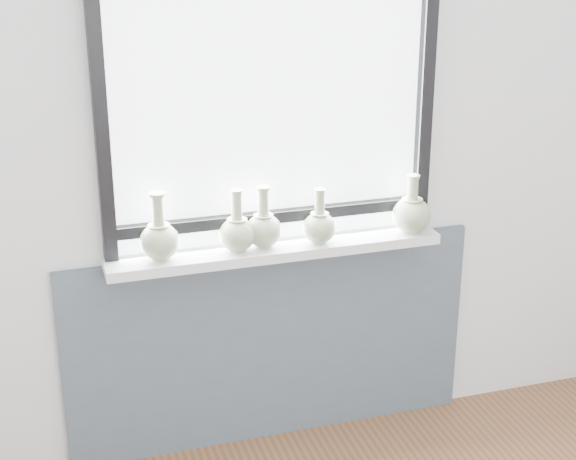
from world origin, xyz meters
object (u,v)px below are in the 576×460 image
object	(u,v)px
vase_c	(264,227)
vase_e	(412,213)
vase_b	(237,232)
windowsill	(276,250)
vase_a	(160,238)
vase_d	(320,225)

from	to	relation	value
vase_c	vase_e	bearing A→B (deg)	-2.37
vase_e	vase_b	bearing A→B (deg)	179.04
windowsill	vase_b	bearing A→B (deg)	-175.98
vase_c	vase_e	size ratio (longest dim) A/B	1.01
vase_c	vase_e	xyz separation A→B (m)	(0.61, -0.03, 0.00)
vase_c	vase_a	bearing A→B (deg)	-178.97
vase_a	vase_e	xyz separation A→B (m)	(1.01, -0.02, -0.00)
vase_e	vase_d	bearing A→B (deg)	-179.95
vase_a	vase_b	xyz separation A→B (m)	(0.29, -0.01, -0.01)
vase_a	vase_d	xyz separation A→B (m)	(0.62, -0.02, -0.01)
vase_a	vase_e	distance (m)	1.01
vase_d	vase_e	xyz separation A→B (m)	(0.39, 0.00, 0.01)
windowsill	vase_a	distance (m)	0.46
vase_c	vase_d	xyz separation A→B (m)	(0.22, -0.03, -0.01)
vase_d	vase_e	world-z (taller)	vase_e
vase_c	windowsill	bearing A→B (deg)	-2.73
vase_b	vase_c	distance (m)	0.11
windowsill	vase_c	bearing A→B (deg)	177.27
vase_b	vase_d	xyz separation A→B (m)	(0.33, -0.01, -0.01)
vase_c	vase_d	distance (m)	0.22
windowsill	vase_d	size ratio (longest dim) A/B	6.03
vase_c	vase_b	bearing A→B (deg)	-172.99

